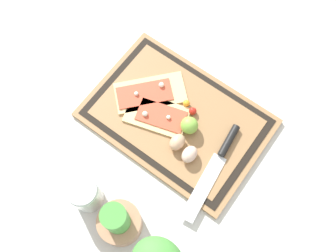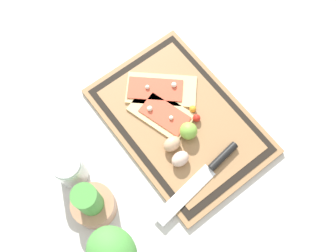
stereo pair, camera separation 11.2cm
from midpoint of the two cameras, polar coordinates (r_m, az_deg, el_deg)
The scene contains 12 objects.
ground_plane at distance 1.17m, azimuth 4.45°, elevation 0.27°, with size 6.00×6.00×0.00m, color silver.
cutting_board at distance 1.16m, azimuth 4.48°, elevation 0.42°, with size 0.52×0.35×0.02m.
pizza_slice_near at distance 1.18m, azimuth 1.58°, elevation 5.02°, with size 0.22×0.22×0.02m.
pizza_slice_far at distance 1.15m, azimuth 1.86°, elevation 1.54°, with size 0.20×0.15×0.02m.
knife at distance 1.11m, azimuth 9.08°, elevation -6.56°, with size 0.07×0.31×0.02m.
egg_brown at distance 1.10m, azimuth 3.49°, elevation -3.00°, with size 0.04×0.05×0.04m, color tan.
egg_pink at distance 1.09m, azimuth 4.71°, elevation -5.17°, with size 0.04×0.05×0.04m, color beige.
lime at distance 1.11m, azimuth 5.86°, elevation -1.09°, with size 0.05×0.05×0.05m, color #7FB742.
cherry_tomato_red at distance 1.15m, azimuth 6.94°, elevation 0.80°, with size 0.02×0.02×0.02m, color red.
cherry_tomato_yellow at distance 1.16m, azimuth 6.30°, elevation 2.21°, with size 0.02×0.02×0.02m, color gold.
herb_pot at distance 1.05m, azimuth -7.90°, elevation -11.58°, with size 0.11×0.11×0.18m.
sauce_jar at distance 1.09m, azimuth -11.12°, elevation -6.67°, with size 0.08×0.08×0.11m.
Camera 2 is at (-0.32, 0.29, 1.09)m, focal length 42.00 mm.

